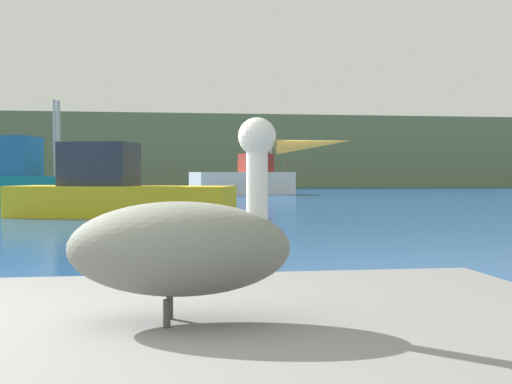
{
  "coord_description": "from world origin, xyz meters",
  "views": [
    {
      "loc": [
        1.31,
        -2.78,
        1.36
      ],
      "look_at": [
        4.7,
        20.04,
        0.72
      ],
      "focal_mm": 47.29,
      "sensor_mm": 36.0,
      "label": 1
    }
  ],
  "objects_px": {
    "fishing_boat_teal": "(6,182)",
    "fishing_boat_white": "(245,180)",
    "pelican": "(183,245)",
    "mooring_buoy": "(162,228)",
    "fishing_boat_yellow": "(116,192)"
  },
  "relations": [
    {
      "from": "fishing_boat_white",
      "to": "fishing_boat_yellow",
      "type": "bearing_deg",
      "value": -129.11
    },
    {
      "from": "pelican",
      "to": "fishing_boat_white",
      "type": "xyz_separation_m",
      "value": [
        5.52,
        39.84,
        -0.15
      ]
    },
    {
      "from": "mooring_buoy",
      "to": "fishing_boat_teal",
      "type": "bearing_deg",
      "value": 110.33
    },
    {
      "from": "mooring_buoy",
      "to": "fishing_boat_white",
      "type": "bearing_deg",
      "value": 79.54
    },
    {
      "from": "fishing_boat_yellow",
      "to": "pelican",
      "type": "bearing_deg",
      "value": 112.66
    },
    {
      "from": "fishing_boat_teal",
      "to": "fishing_boat_white",
      "type": "relative_size",
      "value": 1.14
    },
    {
      "from": "fishing_boat_teal",
      "to": "fishing_boat_white",
      "type": "bearing_deg",
      "value": 58.18
    },
    {
      "from": "fishing_boat_yellow",
      "to": "fishing_boat_teal",
      "type": "bearing_deg",
      "value": -41.48
    },
    {
      "from": "mooring_buoy",
      "to": "pelican",
      "type": "bearing_deg",
      "value": -89.95
    },
    {
      "from": "pelican",
      "to": "mooring_buoy",
      "type": "relative_size",
      "value": 1.74
    },
    {
      "from": "mooring_buoy",
      "to": "fishing_boat_yellow",
      "type": "bearing_deg",
      "value": 98.86
    },
    {
      "from": "pelican",
      "to": "fishing_boat_teal",
      "type": "bearing_deg",
      "value": 108.39
    },
    {
      "from": "fishing_boat_yellow",
      "to": "mooring_buoy",
      "type": "height_order",
      "value": "fishing_boat_yellow"
    },
    {
      "from": "fishing_boat_yellow",
      "to": "fishing_boat_white",
      "type": "relative_size",
      "value": 1.03
    },
    {
      "from": "fishing_boat_yellow",
      "to": "fishing_boat_white",
      "type": "bearing_deg",
      "value": -89.48
    }
  ]
}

